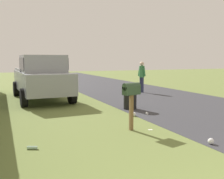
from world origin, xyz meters
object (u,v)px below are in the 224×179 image
pickup_truck (42,76)px  pedestrian (142,75)px  trash_bin (130,97)px  mailbox (131,92)px

pickup_truck → pedestrian: (0.62, -5.69, -0.07)m
pickup_truck → trash_bin: 4.63m
trash_bin → pedestrian: size_ratio=0.53×
mailbox → pedestrian: 8.16m
pickup_truck → trash_bin: (-3.64, -2.78, -0.63)m
pickup_truck → trash_bin: size_ratio=5.69×
mailbox → pedestrian: bearing=-45.2°
mailbox → pickup_truck: bearing=-1.0°
pickup_truck → pedestrian: size_ratio=3.02×
mailbox → pickup_truck: 6.51m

